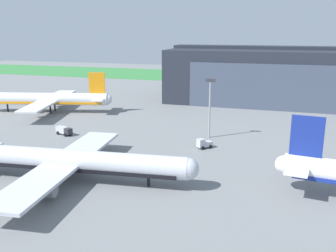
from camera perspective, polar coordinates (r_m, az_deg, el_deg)
name	(u,v)px	position (r m, az deg, el deg)	size (l,w,h in m)	color
ground_plane	(160,172)	(73.55, -1.21, -7.07)	(440.00, 440.00, 0.00)	slate
grass_field_strip	(244,77)	(224.67, 11.52, 7.34)	(440.00, 56.00, 0.08)	#388241
maintenance_hangar	(288,75)	(151.86, 17.97, 7.42)	(89.61, 40.77, 21.11)	#232833
airliner_near_left	(69,161)	(70.97, -14.98, -5.23)	(47.53, 40.58, 12.79)	silver
airliner_far_left	(47,99)	(131.92, -18.05, 3.92)	(43.36, 39.08, 13.51)	silver
stair_truck	(204,144)	(87.86, 5.53, -2.71)	(3.72, 3.74, 2.37)	#B7BCC6
fuel_bowser	(64,130)	(102.37, -15.68, -0.65)	(5.38, 3.32, 2.10)	#2D2D33
apron_light_mast	(210,103)	(94.82, 6.45, 3.57)	(2.40, 0.50, 15.29)	#99999E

